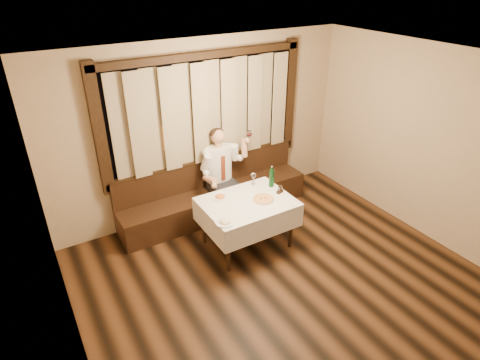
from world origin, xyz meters
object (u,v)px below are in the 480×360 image
pasta_cream (225,220)px  cruet_caddy (280,190)px  pizza (263,199)px  seated_man (222,168)px  pasta_red (220,196)px  dining_table (247,207)px  banquette (214,196)px  green_bottle (272,178)px

pasta_cream → cruet_caddy: 1.09m
pizza → seated_man: bearing=96.1°
seated_man → pasta_red: bearing=-120.6°
pasta_red → cruet_caddy: cruet_caddy is taller
dining_table → cruet_caddy: (0.53, -0.05, 0.15)m
dining_table → seated_man: bearing=83.8°
banquette → pizza: 1.22m
dining_table → cruet_caddy: bearing=-4.9°
seated_man → banquette: bearing=138.1°
dining_table → seated_man: (0.10, 0.93, 0.20)m
banquette → cruet_caddy: banquette is taller
dining_table → pasta_red: pasta_red is taller
banquette → dining_table: 1.08m
dining_table → seated_man: 0.96m
banquette → green_bottle: size_ratio=9.43×
dining_table → pasta_cream: size_ratio=4.85×
cruet_caddy → seated_man: bearing=94.9°
banquette → pasta_cream: 1.51m
seated_man → pizza: bearing=-83.9°
banquette → green_bottle: bearing=-58.1°
pasta_cream → cruet_caddy: size_ratio=2.19×
pizza → dining_table: bearing=156.8°
banquette → seated_man: bearing=-41.9°
dining_table → cruet_caddy: 0.55m
cruet_caddy → pasta_cream: bearing=175.2°
banquette → dining_table: bearing=-90.0°
cruet_caddy → seated_man: size_ratio=0.08×
pizza → pasta_red: 0.62m
pasta_red → seated_man: size_ratio=0.16×
banquette → green_bottle: green_bottle is taller
dining_table → pizza: bearing=-23.2°
pasta_cream → green_bottle: (1.06, 0.48, 0.11)m
dining_table → pasta_cream: bearing=-149.9°
pasta_cream → green_bottle: 1.17m
dining_table → cruet_caddy: size_ratio=10.60×
banquette → seated_man: (0.10, -0.09, 0.54)m
pasta_red → pasta_cream: pasta_cream is taller
pasta_red → banquette: bearing=69.0°
banquette → pasta_red: (-0.29, -0.74, 0.48)m
pizza → cruet_caddy: 0.32m
dining_table → pasta_cream: (-0.53, -0.31, 0.14)m
pasta_red → cruet_caddy: size_ratio=1.94×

